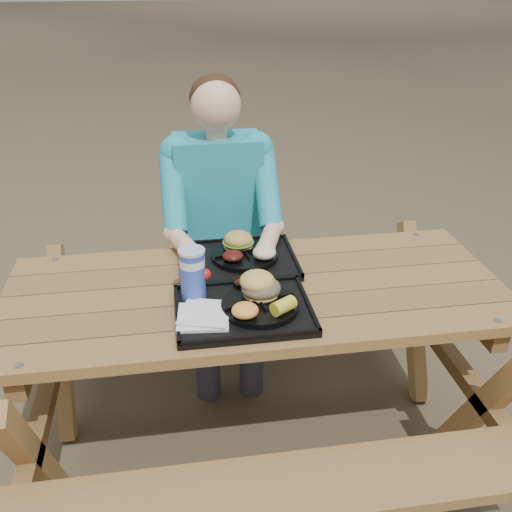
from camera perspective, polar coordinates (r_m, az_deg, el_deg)
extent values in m
plane|color=#999999|center=(2.52, 0.00, -18.01)|extent=(60.00, 60.00, 0.00)
cube|color=black|center=(1.91, -1.26, -5.53)|extent=(0.45, 0.35, 0.02)
cube|color=black|center=(2.21, -1.85, -0.57)|extent=(0.45, 0.35, 0.02)
cylinder|color=black|center=(1.90, 0.40, -4.96)|extent=(0.26, 0.26, 0.02)
cylinder|color=black|center=(2.22, -1.13, 0.06)|extent=(0.26, 0.26, 0.02)
cube|color=white|center=(1.86, -5.32, -5.98)|extent=(0.18, 0.18, 0.02)
cylinder|color=#1635A6|center=(1.93, -6.34, -1.93)|extent=(0.09, 0.09, 0.17)
cylinder|color=#330B05|center=(2.00, -1.51, -2.98)|extent=(0.05, 0.05, 0.03)
cylinder|color=yellow|center=(2.01, -0.20, -2.99)|extent=(0.04, 0.04, 0.03)
ellipsoid|color=#FFAC43|center=(1.82, -1.10, -5.46)|extent=(0.09, 0.09, 0.04)
cube|color=black|center=(2.20, -6.02, -0.59)|extent=(0.04, 0.15, 0.01)
ellipsoid|color=#49110E|center=(2.15, -2.34, 0.00)|extent=(0.08, 0.08, 0.04)
ellipsoid|color=#F4E4CF|center=(2.16, 0.84, 0.36)|extent=(0.09, 0.09, 0.05)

